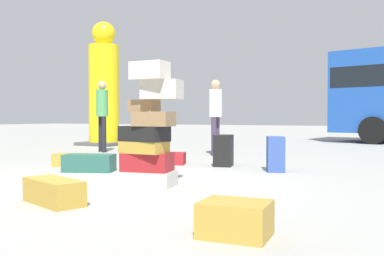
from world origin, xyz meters
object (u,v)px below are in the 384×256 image
object	(u,v)px
suitcase_tan_behind_tower	(235,219)
suitcase_maroon_foreground_far	(169,158)
suitcase_tower	(149,135)
suitcase_tan_white_trunk	(70,160)
suitcase_tan_upright_blue	(54,191)
yellow_dummy_statue	(104,91)
suitcase_black_foreground_near	(223,150)
suitcase_navy_right_side	(276,154)
person_bearded_onlooker	(102,109)
person_tourist_with_camera	(215,110)
suitcase_teal_left_side	(89,163)

from	to	relation	value
suitcase_tan_behind_tower	suitcase_maroon_foreground_far	distance (m)	4.85
suitcase_tower	suitcase_tan_white_trunk	bearing A→B (deg)	153.21
suitcase_tan_upright_blue	yellow_dummy_statue	xyz separation A→B (m)	(-5.23, 7.53, 1.60)
suitcase_black_foreground_near	suitcase_navy_right_side	bearing A→B (deg)	-30.03
suitcase_navy_right_side	person_bearded_onlooker	bearing A→B (deg)	139.01
suitcase_black_foreground_near	person_tourist_with_camera	size ratio (longest dim) A/B	0.32
suitcase_tan_upright_blue	yellow_dummy_statue	size ratio (longest dim) A/B	0.20
suitcase_tan_behind_tower	person_bearded_onlooker	bearing A→B (deg)	131.69
suitcase_tan_behind_tower	suitcase_navy_right_side	size ratio (longest dim) A/B	0.88
suitcase_tan_white_trunk	suitcase_black_foreground_near	xyz separation A→B (m)	(2.46, 1.24, 0.17)
suitcase_tan_white_trunk	yellow_dummy_statue	size ratio (longest dim) A/B	0.14
suitcase_tan_white_trunk	yellow_dummy_statue	bearing A→B (deg)	97.67
suitcase_tower	suitcase_tan_white_trunk	xyz separation A→B (m)	(-2.44, 1.23, -0.54)
suitcase_tan_white_trunk	suitcase_black_foreground_near	distance (m)	2.76
suitcase_teal_left_side	suitcase_tan_behind_tower	bearing A→B (deg)	-55.77
suitcase_tan_behind_tower	person_tourist_with_camera	xyz separation A→B (m)	(-2.72, 6.05, 0.91)
suitcase_teal_left_side	suitcase_maroon_foreground_far	xyz separation A→B (m)	(0.64, 1.51, -0.03)
suitcase_teal_left_side	suitcase_black_foreground_near	world-z (taller)	suitcase_black_foreground_near
suitcase_tower	suitcase_tan_behind_tower	size ratio (longest dim) A/B	3.15
suitcase_tan_white_trunk	suitcase_navy_right_side	bearing A→B (deg)	-9.69
suitcase_navy_right_side	person_bearded_onlooker	size ratio (longest dim) A/B	0.32
suitcase_navy_right_side	suitcase_tower	bearing A→B (deg)	-136.87
suitcase_navy_right_side	yellow_dummy_statue	bearing A→B (deg)	128.07
suitcase_tan_upright_blue	yellow_dummy_statue	bearing A→B (deg)	144.34
suitcase_tower	person_bearded_onlooker	size ratio (longest dim) A/B	0.88
suitcase_tan_white_trunk	suitcase_tan_upright_blue	bearing A→B (deg)	-74.67
suitcase_black_foreground_near	person_bearded_onlooker	distance (m)	4.27
person_tourist_with_camera	suitcase_tower	bearing A→B (deg)	8.47
suitcase_tan_behind_tower	suitcase_maroon_foreground_far	world-z (taller)	suitcase_tan_behind_tower
suitcase_navy_right_side	person_tourist_with_camera	bearing A→B (deg)	111.30
person_bearded_onlooker	suitcase_tan_upright_blue	bearing A→B (deg)	-25.10
suitcase_tan_behind_tower	suitcase_tan_white_trunk	bearing A→B (deg)	142.22
suitcase_teal_left_side	suitcase_maroon_foreground_far	bearing A→B (deg)	46.99
suitcase_black_foreground_near	yellow_dummy_statue	xyz separation A→B (m)	(-5.55, 3.70, 1.44)
suitcase_navy_right_side	suitcase_tan_behind_tower	bearing A→B (deg)	-99.84
suitcase_tan_upright_blue	person_bearded_onlooker	bearing A→B (deg)	143.41
person_tourist_with_camera	yellow_dummy_statue	bearing A→B (deg)	-114.93
suitcase_tan_upright_blue	person_tourist_with_camera	bearing A→B (deg)	116.06
suitcase_tower	suitcase_maroon_foreground_far	world-z (taller)	suitcase_tower
suitcase_teal_left_side	suitcase_tan_white_trunk	bearing A→B (deg)	131.84
suitcase_teal_left_side	person_tourist_with_camera	world-z (taller)	person_tourist_with_camera
suitcase_tan_white_trunk	person_bearded_onlooker	world-z (taller)	person_bearded_onlooker
suitcase_maroon_foreground_far	suitcase_tower	bearing A→B (deg)	-86.51
person_tourist_with_camera	suitcase_black_foreground_near	bearing A→B (deg)	23.10
suitcase_tan_upright_blue	person_tourist_with_camera	world-z (taller)	person_tourist_with_camera
suitcase_teal_left_side	person_tourist_with_camera	bearing A→B (deg)	59.04
suitcase_tower	person_tourist_with_camera	world-z (taller)	person_tourist_with_camera
suitcase_navy_right_side	yellow_dummy_statue	world-z (taller)	yellow_dummy_statue
suitcase_tan_behind_tower	suitcase_tan_upright_blue	distance (m)	2.09
suitcase_tower	yellow_dummy_statue	distance (m)	8.35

